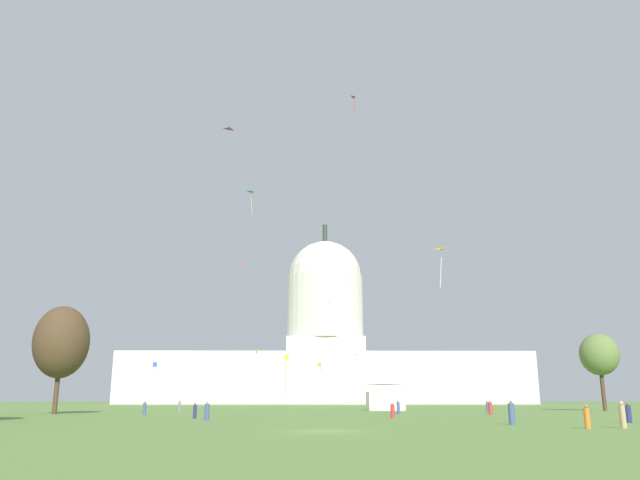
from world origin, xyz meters
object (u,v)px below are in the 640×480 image
(capitol_building, at_px, (325,348))
(person_denim_mid_left, at_px, (512,414))
(person_red_edge_east, at_px, (393,411))
(person_black_near_tree_west, at_px, (399,407))
(person_navy_edge_west, at_px, (195,411))
(kite_blue_low, at_px, (155,366))
(tree_east_near, at_px, (599,355))
(person_red_back_left, at_px, (490,408))
(person_denim_near_tent, at_px, (398,408))
(kite_red_high, at_px, (355,99))
(kite_black_mid, at_px, (329,303))
(kite_orange_low, at_px, (320,367))
(person_denim_front_left, at_px, (487,407))
(person_grey_aisle_center, at_px, (179,407))
(person_denim_mid_center, at_px, (145,408))
(kite_turquoise_mid, at_px, (252,195))
(kite_violet_high, at_px, (230,130))
(kite_white_low, at_px, (335,350))
(tree_west_near, at_px, (61,342))
(person_denim_lawn_far_right, at_px, (207,412))
(person_tan_front_center, at_px, (623,416))
(kite_magenta_high, at_px, (241,263))
(person_navy_back_right, at_px, (628,414))
(person_orange_mid_right, at_px, (587,418))
(kite_gold_low, at_px, (442,255))
(kite_yellow_low, at_px, (287,359))

(capitol_building, relative_size, person_denim_mid_left, 83.88)
(person_red_edge_east, distance_m, person_black_near_tree_west, 25.12)
(person_navy_edge_west, bearing_deg, kite_blue_low, -82.19)
(tree_east_near, bearing_deg, person_navy_edge_west, -145.90)
(person_red_back_left, xyz_separation_m, person_denim_mid_left, (-6.66, -29.26, 0.04))
(person_denim_near_tent, distance_m, kite_red_high, 51.39)
(capitol_building, xyz_separation_m, person_red_back_left, (15.94, -155.96, -19.05))
(tree_east_near, xyz_separation_m, kite_black_mid, (-41.43, 76.42, 19.73))
(person_red_back_left, bearing_deg, person_navy_edge_west, 31.72)
(person_navy_edge_west, distance_m, kite_orange_low, 101.56)
(person_denim_front_left, bearing_deg, kite_orange_low, 176.06)
(person_grey_aisle_center, relative_size, person_red_edge_east, 1.04)
(person_denim_mid_center, bearing_deg, person_denim_mid_left, -76.48)
(person_black_near_tree_west, distance_m, kite_orange_low, 75.06)
(kite_turquoise_mid, bearing_deg, kite_violet_high, 73.80)
(person_denim_near_tent, height_order, person_denim_mid_center, person_denim_near_tent)
(person_grey_aisle_center, bearing_deg, person_denim_front_left, 174.70)
(kite_white_low, bearing_deg, tree_east_near, -108.15)
(person_denim_mid_center, bearing_deg, person_grey_aisle_center, 52.20)
(tree_east_near, bearing_deg, person_denim_near_tent, -149.75)
(tree_west_near, xyz_separation_m, kite_turquoise_mid, (22.47, 14.90, 24.92))
(person_denim_lawn_far_right, distance_m, person_tan_front_center, 33.27)
(person_navy_edge_west, bearing_deg, person_tan_front_center, 138.03)
(tree_east_near, bearing_deg, kite_magenta_high, 123.57)
(person_red_edge_east, relative_size, kite_red_high, 0.73)
(tree_east_near, bearing_deg, person_red_edge_east, -135.73)
(kite_black_mid, relative_size, kite_orange_low, 0.34)
(person_denim_mid_left, xyz_separation_m, person_black_near_tree_west, (-2.70, 41.15, -0.10))
(person_denim_lawn_far_right, height_order, person_denim_mid_center, person_denim_lawn_far_right)
(person_navy_edge_west, xyz_separation_m, person_grey_aisle_center, (-8.00, 32.45, 0.05))
(person_denim_near_tent, xyz_separation_m, kite_turquoise_mid, (-20.50, 15.34, 33.06))
(person_black_near_tree_west, distance_m, kite_magenta_high, 131.75)
(person_navy_back_right, bearing_deg, person_red_edge_east, 170.88)
(capitol_building, bearing_deg, person_denim_mid_left, -87.13)
(tree_east_near, bearing_deg, person_navy_back_right, -112.97)
(person_denim_near_tent, distance_m, person_black_near_tree_west, 8.10)
(tree_west_near, height_order, person_denim_mid_center, tree_west_near)
(person_red_edge_east, xyz_separation_m, person_denim_mid_left, (6.73, -16.36, 0.10))
(kite_magenta_high, bearing_deg, person_denim_near_tent, -78.30)
(kite_violet_high, xyz_separation_m, kite_orange_low, (17.17, 58.27, -39.00))
(kite_red_high, bearing_deg, person_tan_front_center, -139.13)
(person_orange_mid_right, relative_size, kite_gold_low, 0.38)
(capitol_building, height_order, person_orange_mid_right, capitol_building)
(tree_west_near, height_order, person_red_back_left, tree_west_near)
(tree_west_near, distance_m, kite_black_mid, 105.56)
(person_navy_edge_west, xyz_separation_m, kite_orange_low, (13.60, 100.23, 9.15))
(capitol_building, height_order, person_navy_back_right, capitol_building)
(kite_white_low, bearing_deg, kite_yellow_low, -35.28)
(person_red_edge_east, xyz_separation_m, kite_yellow_low, (-13.80, 89.42, 10.58))
(person_denim_near_tent, bearing_deg, person_denim_lawn_far_right, -66.24)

